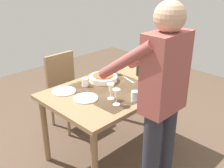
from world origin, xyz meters
TOP-DOWN VIEW (x-y plane):
  - ground_plane at (0.00, 0.00)m, footprint 6.00×6.00m
  - dining_table at (0.00, 0.00)m, footprint 1.30×0.90m
  - chair_near at (-0.02, -0.83)m, footprint 0.40×0.40m
  - person_server at (0.19, 0.71)m, footprint 0.42×0.61m
  - wine_bottle at (-0.47, -0.04)m, footprint 0.07×0.07m
  - wine_glass_left at (0.22, 0.27)m, footprint 0.07×0.07m
  - wine_glass_right at (0.17, 0.15)m, footprint 0.07×0.07m
  - water_cup_near_left at (0.15, -0.24)m, footprint 0.07×0.07m
  - water_cup_near_right at (-0.15, 0.37)m, footprint 0.07×0.07m
  - water_cup_far_left at (0.04, 0.33)m, footprint 0.07×0.07m
  - water_cup_far_right at (-0.30, -0.27)m, footprint 0.08×0.08m
  - serving_bowl_pasta at (-0.08, -0.21)m, footprint 0.30×0.30m
  - dinner_plate_near at (0.39, -0.28)m, footprint 0.23×0.23m
  - dinner_plate_far at (0.33, -0.01)m, footprint 0.23×0.23m
  - table_knife at (-0.28, -0.02)m, footprint 0.07×0.20m
  - table_fork at (-0.48, 0.14)m, footprint 0.08×0.17m

SIDE VIEW (x-z plane):
  - ground_plane at x=0.00m, z-range 0.00..0.00m
  - chair_near at x=-0.02m, z-range 0.07..0.98m
  - dining_table at x=0.00m, z-range 0.30..1.06m
  - table_knife at x=-0.28m, z-range 0.76..0.77m
  - table_fork at x=-0.48m, z-range 0.76..0.77m
  - dinner_plate_near at x=0.39m, z-range 0.76..0.77m
  - dinner_plate_far at x=0.33m, z-range 0.76..0.77m
  - serving_bowl_pasta at x=-0.08m, z-range 0.76..0.83m
  - water_cup_near_left at x=0.15m, z-range 0.76..0.85m
  - water_cup_far_right at x=-0.30m, z-range 0.76..0.86m
  - water_cup_far_left at x=0.04m, z-range 0.76..0.86m
  - water_cup_near_right at x=-0.15m, z-range 0.76..0.87m
  - wine_glass_left at x=0.22m, z-range 0.79..0.94m
  - wine_glass_right at x=0.17m, z-range 0.79..0.94m
  - wine_bottle at x=-0.47m, z-range 0.73..1.02m
  - person_server at x=0.19m, z-range 0.12..1.81m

